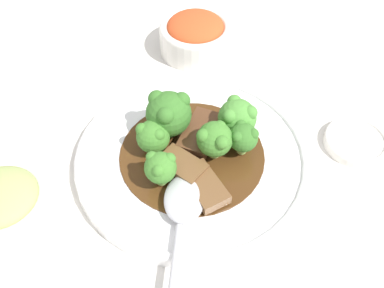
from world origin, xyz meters
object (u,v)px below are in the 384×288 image
at_px(broccoli_floret_2, 243,137).
at_px(side_bowl_kimchi, 196,35).
at_px(beef_strip_2, 204,186).
at_px(broccoli_floret_3, 169,113).
at_px(beef_strip_0, 200,133).
at_px(main_plate, 192,157).
at_px(broccoli_floret_0, 160,167).
at_px(sauce_dish, 356,141).
at_px(serving_spoon, 185,209).
at_px(broccoli_floret_1, 154,134).
at_px(broccoli_floret_5, 237,117).
at_px(side_bowl_appetizer, 4,205).
at_px(beef_strip_1, 182,166).
at_px(broccoli_floret_4, 215,141).

relative_size(broccoli_floret_2, side_bowl_kimchi, 0.39).
height_order(beef_strip_2, broccoli_floret_3, broccoli_floret_3).
bearing_deg(beef_strip_0, beef_strip_2, 8.78).
distance_m(main_plate, beef_strip_0, 0.03).
xyz_separation_m(broccoli_floret_0, sauce_dish, (-0.10, 0.23, -0.04)).
xyz_separation_m(broccoli_floret_3, serving_spoon, (0.11, 0.03, -0.03)).
xyz_separation_m(broccoli_floret_1, broccoli_floret_2, (-0.01, 0.10, 0.00)).
bearing_deg(main_plate, beef_strip_0, 163.16).
relative_size(broccoli_floret_3, broccoli_floret_5, 1.26).
height_order(main_plate, broccoli_floret_2, broccoli_floret_2).
bearing_deg(beef_strip_2, sauce_dish, 119.23).
distance_m(broccoli_floret_3, broccoli_floret_5, 0.08).
bearing_deg(main_plate, broccoli_floret_1, -94.04).
relative_size(broccoli_floret_2, side_bowl_appetizer, 0.41).
bearing_deg(main_plate, sauce_dish, 104.18).
relative_size(beef_strip_1, broccoli_floret_4, 1.31).
distance_m(broccoli_floret_2, broccoli_floret_3, 0.09).
bearing_deg(beef_strip_1, side_bowl_appetizer, -67.59).
distance_m(beef_strip_2, side_bowl_kimchi, 0.27).
distance_m(beef_strip_0, broccoli_floret_4, 0.04).
xyz_separation_m(beef_strip_1, serving_spoon, (0.06, 0.01, -0.00)).
xyz_separation_m(beef_strip_1, broccoli_floret_4, (-0.02, 0.03, 0.02)).
bearing_deg(serving_spoon, broccoli_floret_5, 158.72).
distance_m(broccoli_floret_3, serving_spoon, 0.12).
relative_size(beef_strip_2, serving_spoon, 0.35).
bearing_deg(broccoli_floret_5, broccoli_floret_0, -42.93).
bearing_deg(serving_spoon, broccoli_floret_4, 163.39).
height_order(main_plate, broccoli_floret_3, broccoli_floret_3).
bearing_deg(serving_spoon, beef_strip_2, 152.95).
relative_size(broccoli_floret_2, broccoli_floret_3, 0.70).
bearing_deg(broccoli_floret_3, beef_strip_1, 22.01).
bearing_deg(side_bowl_kimchi, sauce_dish, 52.79).
distance_m(beef_strip_0, broccoli_floret_2, 0.06).
bearing_deg(sauce_dish, side_bowl_kimchi, -127.21).
bearing_deg(main_plate, broccoli_floret_3, -131.91).
xyz_separation_m(side_bowl_appetizer, sauce_dish, (-0.15, 0.39, -0.02)).
distance_m(beef_strip_1, broccoli_floret_1, 0.05).
bearing_deg(broccoli_floret_1, serving_spoon, 28.64).
bearing_deg(side_bowl_appetizer, broccoli_floret_4, 114.61).
height_order(broccoli_floret_0, broccoli_floret_2, broccoli_floret_0).
xyz_separation_m(broccoli_floret_0, broccoli_floret_1, (-0.05, -0.02, -0.00)).
bearing_deg(broccoli_floret_0, broccoli_floret_1, -161.94).
height_order(beef_strip_0, broccoli_floret_1, broccoli_floret_1).
relative_size(beef_strip_2, sauce_dish, 0.88).
bearing_deg(side_bowl_appetizer, serving_spoon, 95.43).
height_order(broccoli_floret_5, side_bowl_appetizer, broccoli_floret_5).
xyz_separation_m(main_plate, broccoli_floret_3, (-0.03, -0.03, 0.04)).
xyz_separation_m(main_plate, side_bowl_kimchi, (-0.22, -0.02, 0.02)).
relative_size(broccoli_floret_5, side_bowl_appetizer, 0.47).
xyz_separation_m(broccoli_floret_0, broccoli_floret_3, (-0.07, -0.00, 0.01)).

